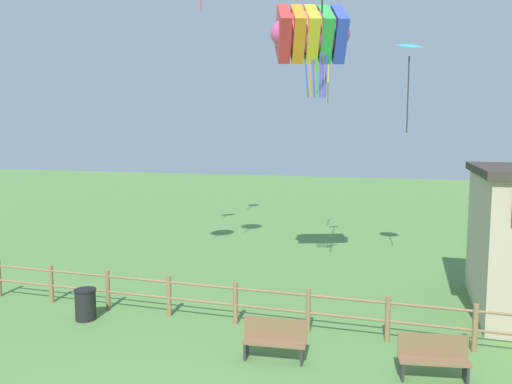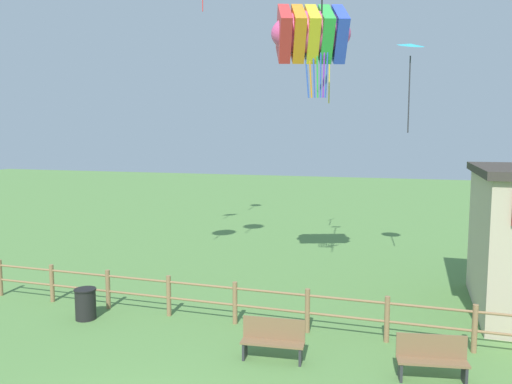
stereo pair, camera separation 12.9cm
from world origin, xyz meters
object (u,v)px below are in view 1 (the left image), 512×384
object	(u,v)px
park_bench_by_building	(433,357)
park_bench_near_fence	(274,339)
kite_pink_diamond	(323,47)
trash_bin	(85,304)
kite_red_diamond	(329,44)
kite_cyan_delta	(409,49)
kite_rainbow_parafoil	(310,34)

from	to	relation	value
park_bench_by_building	park_bench_near_fence	bearing A→B (deg)	-178.49
park_bench_near_fence	kite_pink_diamond	distance (m)	15.16
park_bench_by_building	trash_bin	size ratio (longest dim) A/B	1.71
kite_red_diamond	kite_cyan_delta	bearing A→B (deg)	-6.70
kite_cyan_delta	trash_bin	bearing A→B (deg)	-137.36
kite_red_diamond	park_bench_by_building	bearing A→B (deg)	-67.10
kite_red_diamond	kite_pink_diamond	bearing A→B (deg)	104.87
trash_bin	park_bench_by_building	bearing A→B (deg)	-4.85
park_bench_near_fence	kite_rainbow_parafoil	size ratio (longest dim) A/B	0.46
kite_red_diamond	kite_pink_diamond	world-z (taller)	kite_pink_diamond
trash_bin	kite_cyan_delta	xyz separation A→B (m)	(8.88, 8.18, 8.26)
kite_rainbow_parafoil	park_bench_near_fence	bearing A→B (deg)	-85.50
park_bench_near_fence	kite_cyan_delta	bearing A→B (deg)	72.68
kite_cyan_delta	park_bench_near_fence	bearing A→B (deg)	-107.32
park_bench_by_building	kite_red_diamond	xyz separation A→B (m)	(-3.96, 9.37, 8.63)
kite_red_diamond	park_bench_near_fence	bearing A→B (deg)	-88.10
kite_pink_diamond	kite_red_diamond	bearing A→B (deg)	-75.13
park_bench_by_building	kite_rainbow_parafoil	distance (m)	11.57
park_bench_by_building	kite_cyan_delta	xyz separation A→B (m)	(-0.81, 9.00, 8.20)
park_bench_near_fence	park_bench_by_building	world-z (taller)	same
park_bench_near_fence	kite_red_diamond	world-z (taller)	kite_red_diamond
park_bench_near_fence	trash_bin	size ratio (longest dim) A/B	1.70
park_bench_near_fence	kite_rainbow_parafoil	xyz separation A→B (m)	(-0.53, 6.73, 8.51)
park_bench_by_building	trash_bin	xyz separation A→B (m)	(-9.69, 0.82, -0.06)
kite_cyan_delta	kite_red_diamond	world-z (taller)	kite_red_diamond
kite_cyan_delta	kite_red_diamond	size ratio (longest dim) A/B	0.97
kite_rainbow_parafoil	kite_cyan_delta	xyz separation A→B (m)	(3.37, 2.37, -0.31)
park_bench_by_building	kite_red_diamond	bearing A→B (deg)	112.90
trash_bin	kite_pink_diamond	bearing A→B (deg)	65.93
park_bench_by_building	kite_cyan_delta	distance (m)	12.21
park_bench_near_fence	kite_pink_diamond	size ratio (longest dim) A/B	0.55
trash_bin	kite_rainbow_parafoil	world-z (taller)	kite_rainbow_parafoil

